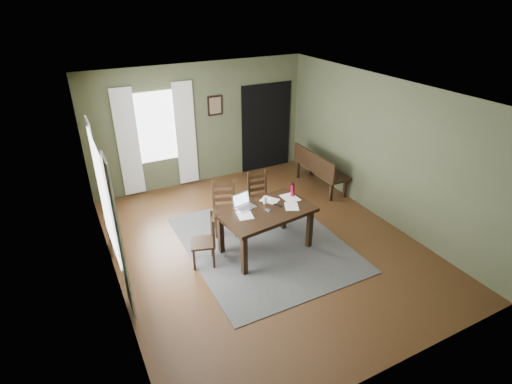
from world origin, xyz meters
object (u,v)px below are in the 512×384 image
chair_back_left (225,208)px  chair_back_right (260,196)px  laptop (243,204)px  bench (318,167)px  dining_table (266,215)px  chair_end (206,241)px  water_bottle (293,190)px

chair_back_left → chair_back_right: 0.82m
laptop → bench: bearing=15.8°
dining_table → bench: 2.71m
chair_end → bench: size_ratio=0.58×
dining_table → water_bottle: bearing=11.7°
dining_table → laptop: size_ratio=4.25×
chair_back_right → bench: 1.87m
dining_table → chair_end: 1.09m
chair_end → chair_back_right: (1.47, 0.91, 0.03)m
water_bottle → laptop: bearing=177.8°
chair_end → laptop: size_ratio=2.27×
chair_back_left → chair_end: bearing=-112.1°
chair_end → water_bottle: 1.78m
chair_back_right → water_bottle: (0.24, -0.78, 0.44)m
dining_table → chair_end: (-1.06, 0.09, -0.26)m
chair_back_left → dining_table: bearing=-46.8°
chair_back_left → water_bottle: (1.04, -0.64, 0.42)m
dining_table → water_bottle: 0.72m
water_bottle → chair_back_right: bearing=107.1°
dining_table → laptop: laptop is taller
chair_end → chair_back_left: (0.67, 0.77, 0.05)m
bench → chair_back_left: bearing=105.6°
chair_back_right → chair_end: bearing=-142.5°
chair_back_right → bench: size_ratio=0.62×
chair_end → bench: 3.57m
laptop → chair_end: bearing=-179.7°
chair_end → laptop: bearing=119.3°
chair_back_right → water_bottle: water_bottle is taller
water_bottle → chair_end: bearing=-175.5°
chair_end → laptop: 0.89m
chair_end → water_bottle: bearing=111.3°
dining_table → chair_back_right: chair_back_right is taller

